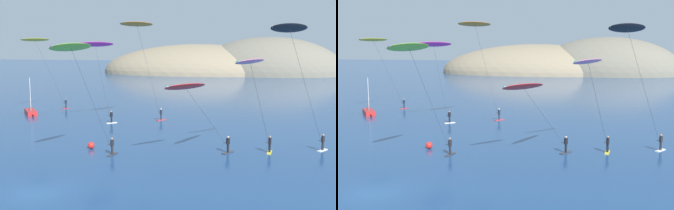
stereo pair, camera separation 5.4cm
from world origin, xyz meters
The scene contains 11 objects.
ground_plane centered at (0.00, 0.00, 0.00)m, with size 600.00×600.00×0.00m, color navy.
headland_island centered at (-0.82, 144.33, 0.00)m, with size 100.27×49.95×28.69m.
sailboat_near centered at (-19.48, 31.88, 0.64)m, with size 4.43×5.27×5.70m.
kitesurfer_black centered at (17.97, 13.68, 11.01)m, with size 6.55×7.58×12.50m.
kitesurfer_lime centered at (0.00, 6.85, 9.60)m, with size 3.33×8.34×10.77m.
kitesurfer_red centered at (9.08, 10.95, 6.30)m, with size 6.06×7.09×7.28m.
kitesurfer_magenta centered at (-6.03, 26.16, 9.87)m, with size 4.32×5.07×11.13m.
kitesurfer_orange centered at (-0.72, 27.69, 12.51)m, with size 4.89×7.82×13.69m.
kitesurfer_yellow centered at (-19.33, 34.49, 10.61)m, with size 4.53×8.35×11.83m.
kitesurfer_pink centered at (14.53, 11.16, 8.38)m, with size 3.73×8.73×9.44m.
marker_buoy centered at (-1.58, 13.39, 0.35)m, with size 0.70×0.70×0.70m, color red.
Camera 1 is at (15.58, -25.98, 10.31)m, focal length 45.00 mm.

